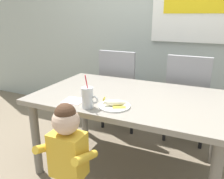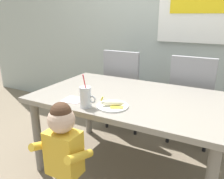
# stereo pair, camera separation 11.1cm
# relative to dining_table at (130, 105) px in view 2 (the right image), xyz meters

# --- Properties ---
(ground_plane) EXTENTS (24.00, 24.00, 0.00)m
(ground_plane) POSITION_rel_dining_table_xyz_m (0.00, 0.00, -0.62)
(ground_plane) COLOR #7A6B56
(back_wall) EXTENTS (6.40, 0.17, 2.90)m
(back_wall) POSITION_rel_dining_table_xyz_m (0.01, 1.19, 0.83)
(back_wall) COLOR #ADB7B2
(back_wall) RESTS_ON ground
(dining_table) EXTENTS (1.55, 0.95, 0.70)m
(dining_table) POSITION_rel_dining_table_xyz_m (0.00, 0.00, 0.00)
(dining_table) COLOR gray
(dining_table) RESTS_ON ground
(dining_chair_left) EXTENTS (0.44, 0.44, 0.96)m
(dining_chair_left) POSITION_rel_dining_table_xyz_m (-0.38, 0.71, -0.08)
(dining_chair_left) COLOR gray
(dining_chair_left) RESTS_ON ground
(dining_chair_right) EXTENTS (0.44, 0.44, 0.96)m
(dining_chair_right) POSITION_rel_dining_table_xyz_m (0.38, 0.71, -0.08)
(dining_chair_right) COLOR gray
(dining_chair_right) RESTS_ON ground
(toddler_standing) EXTENTS (0.33, 0.24, 0.84)m
(toddler_standing) POSITION_rel_dining_table_xyz_m (-0.17, -0.67, -0.09)
(toddler_standing) COLOR #3F4760
(toddler_standing) RESTS_ON ground
(milk_cup) EXTENTS (0.13, 0.08, 0.25)m
(milk_cup) POSITION_rel_dining_table_xyz_m (-0.18, -0.38, 0.15)
(milk_cup) COLOR silver
(milk_cup) RESTS_ON dining_table
(snack_plate) EXTENTS (0.23, 0.23, 0.01)m
(snack_plate) POSITION_rel_dining_table_xyz_m (-0.01, -0.29, 0.09)
(snack_plate) COLOR white
(snack_plate) RESTS_ON dining_table
(peeled_banana) EXTENTS (0.18, 0.14, 0.07)m
(peeled_banana) POSITION_rel_dining_table_xyz_m (-0.01, -0.30, 0.11)
(peeled_banana) COLOR #F4EAC6
(peeled_banana) RESTS_ON snack_plate
(paper_napkin) EXTENTS (0.16, 0.16, 0.00)m
(paper_napkin) POSITION_rel_dining_table_xyz_m (-0.35, -0.31, 0.09)
(paper_napkin) COLOR silver
(paper_napkin) RESTS_ON dining_table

